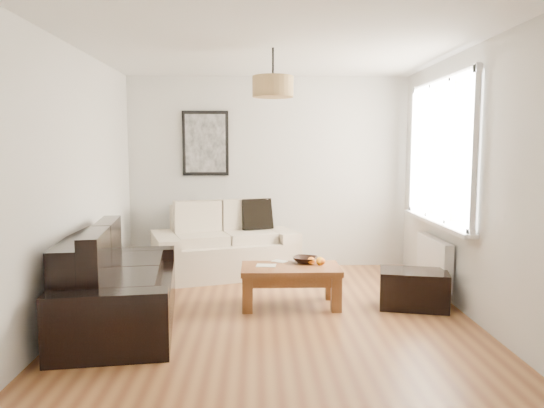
{
  "coord_description": "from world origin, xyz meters",
  "views": [
    {
      "loc": [
        -0.16,
        -4.75,
        1.64
      ],
      "look_at": [
        0.0,
        0.6,
        1.05
      ],
      "focal_mm": 33.74,
      "sensor_mm": 36.0,
      "label": 1
    }
  ],
  "objects_px": {
    "loveseat_cream": "(224,241)",
    "sofa_leather": "(121,280)",
    "ottoman": "(414,289)",
    "coffee_table": "(291,286)"
  },
  "relations": [
    {
      "from": "loveseat_cream",
      "to": "sofa_leather",
      "type": "xyz_separation_m",
      "value": [
        -0.85,
        -1.85,
        -0.02
      ]
    },
    {
      "from": "sofa_leather",
      "to": "ottoman",
      "type": "distance_m",
      "value": 2.92
    },
    {
      "from": "ottoman",
      "to": "sofa_leather",
      "type": "bearing_deg",
      "value": -172.15
    },
    {
      "from": "coffee_table",
      "to": "loveseat_cream",
      "type": "bearing_deg",
      "value": 119.65
    },
    {
      "from": "sofa_leather",
      "to": "ottoman",
      "type": "height_order",
      "value": "sofa_leather"
    },
    {
      "from": "loveseat_cream",
      "to": "coffee_table",
      "type": "height_order",
      "value": "loveseat_cream"
    },
    {
      "from": "loveseat_cream",
      "to": "ottoman",
      "type": "bearing_deg",
      "value": -52.87
    },
    {
      "from": "sofa_leather",
      "to": "ottoman",
      "type": "relative_size",
      "value": 2.86
    },
    {
      "from": "coffee_table",
      "to": "ottoman",
      "type": "height_order",
      "value": "coffee_table"
    },
    {
      "from": "sofa_leather",
      "to": "coffee_table",
      "type": "height_order",
      "value": "sofa_leather"
    }
  ]
}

